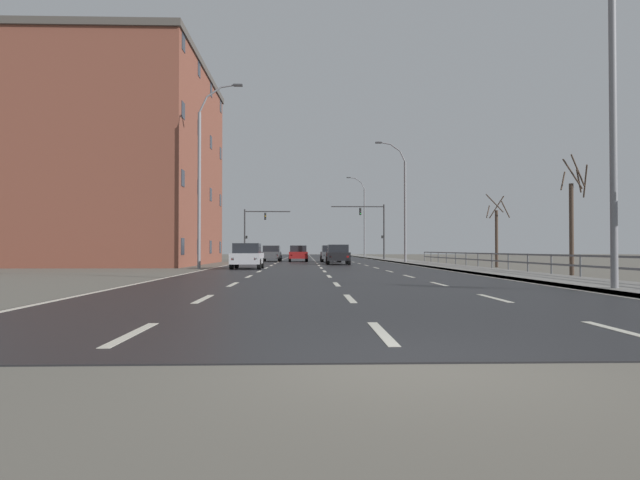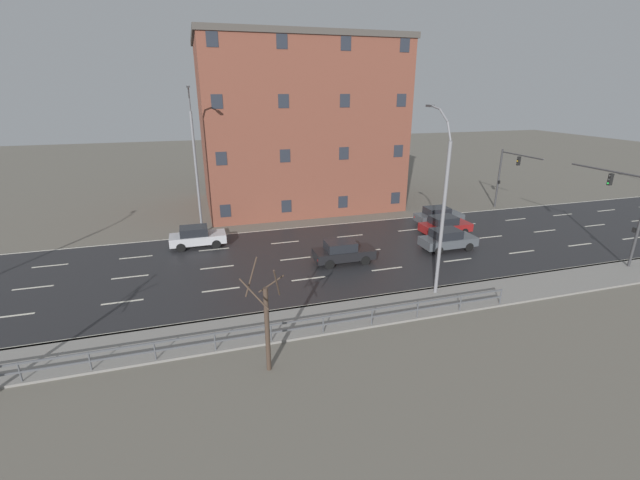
% 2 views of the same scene
% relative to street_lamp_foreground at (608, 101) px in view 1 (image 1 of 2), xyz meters
% --- Properties ---
extents(ground_plane, '(160.00, 160.00, 0.12)m').
position_rel_street_lamp_foreground_xyz_m(ground_plane, '(-7.45, 38.65, -5.45)').
color(ground_plane, '#666056').
extents(road_asphalt_strip, '(14.00, 120.00, 0.03)m').
position_rel_street_lamp_foreground_xyz_m(road_asphalt_strip, '(-7.45, 50.65, -5.38)').
color(road_asphalt_strip, '#232326').
rests_on(road_asphalt_strip, ground).
extents(sidewalk_right, '(3.00, 120.00, 0.12)m').
position_rel_street_lamp_foreground_xyz_m(sidewalk_right, '(0.98, 50.65, -5.33)').
color(sidewalk_right, gray).
rests_on(sidewalk_right, ground).
extents(guardrail, '(0.07, 38.23, 1.00)m').
position_rel_street_lamp_foreground_xyz_m(guardrail, '(2.40, 15.17, -4.68)').
color(guardrail, '#515459').
rests_on(guardrail, ground).
extents(street_lamp_foreground, '(2.52, 0.24, 11.01)m').
position_rel_street_lamp_foreground_xyz_m(street_lamp_foreground, '(0.00, 0.00, 0.00)').
color(street_lamp_foreground, slate).
rests_on(street_lamp_foreground, ground).
extents(street_lamp_midground, '(2.67, 0.24, 10.49)m').
position_rel_street_lamp_foreground_xyz_m(street_lamp_midground, '(-0.03, 31.58, -0.27)').
color(street_lamp_midground, slate).
rests_on(street_lamp_midground, ground).
extents(street_lamp_distant, '(2.67, 0.24, 11.64)m').
position_rel_street_lamp_foreground_xyz_m(street_lamp_distant, '(-0.01, 63.17, 0.29)').
color(street_lamp_distant, slate).
rests_on(street_lamp_distant, ground).
extents(street_lamp_left_bank, '(2.76, 0.24, 11.55)m').
position_rel_street_lamp_foreground_xyz_m(street_lamp_left_bank, '(-14.87, 18.95, 0.24)').
color(street_lamp_left_bank, slate).
rests_on(street_lamp_left_bank, ground).
extents(traffic_signal_right, '(6.05, 0.36, 6.26)m').
position_rel_street_lamp_foreground_xyz_m(traffic_signal_right, '(-0.69, 46.02, -1.21)').
color(traffic_signal_right, '#38383A').
rests_on(traffic_signal_right, ground).
extents(traffic_signal_left, '(5.31, 0.36, 5.81)m').
position_rel_street_lamp_foreground_xyz_m(traffic_signal_left, '(-14.35, 47.81, -1.53)').
color(traffic_signal_left, '#38383A').
rests_on(traffic_signal_left, ground).
extents(car_distant, '(1.89, 4.13, 1.57)m').
position_rel_street_lamp_foreground_xyz_m(car_distant, '(-11.74, 39.02, -4.58)').
color(car_distant, '#474C51').
rests_on(car_distant, ground).
extents(car_far_right, '(1.86, 4.11, 1.57)m').
position_rel_street_lamp_foreground_xyz_m(car_far_right, '(-6.05, 36.29, -4.58)').
color(car_far_right, '#474C51').
rests_on(car_far_right, ground).
extents(car_far_left, '(1.86, 4.11, 1.57)m').
position_rel_street_lamp_foreground_xyz_m(car_far_left, '(-12.02, 18.52, -4.58)').
color(car_far_left, '#B7B7BC').
rests_on(car_far_left, ground).
extents(car_near_right, '(1.88, 4.12, 1.57)m').
position_rel_street_lamp_foreground_xyz_m(car_near_right, '(-5.87, 28.02, -4.58)').
color(car_near_right, black).
rests_on(car_near_right, ground).
extents(car_mid_centre, '(1.90, 4.13, 1.57)m').
position_rel_street_lamp_foreground_xyz_m(car_mid_centre, '(-9.11, 38.01, -4.58)').
color(car_mid_centre, maroon).
rests_on(car_mid_centre, ground).
extents(brick_building, '(13.16, 18.90, 15.95)m').
position_rel_street_lamp_foreground_xyz_m(brick_building, '(-22.98, 29.10, 2.60)').
color(brick_building, brown).
rests_on(brick_building, ground).
extents(bare_tree_near, '(1.32, 1.37, 5.55)m').
position_rel_street_lamp_foreground_xyz_m(bare_tree_near, '(3.88, 9.85, -2.84)').
color(bare_tree_near, '#423328').
rests_on(bare_tree_near, ground).
extents(bare_tree_mid, '(1.70, 1.83, 4.91)m').
position_rel_street_lamp_foreground_xyz_m(bare_tree_mid, '(4.33, 21.06, -3.12)').
color(bare_tree_mid, '#423328').
rests_on(bare_tree_mid, ground).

